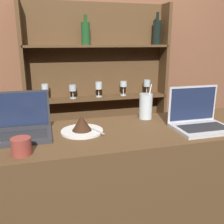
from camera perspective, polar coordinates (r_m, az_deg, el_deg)
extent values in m
cube|color=brown|center=(1.64, 4.30, -22.00)|extent=(1.73, 0.53, 1.08)
cube|color=brown|center=(2.41, -4.55, 11.20)|extent=(7.00, 0.06, 2.70)
cube|color=brown|center=(2.33, -18.77, -0.06)|extent=(0.03, 0.18, 1.88)
cube|color=brown|center=(2.58, 11.20, 2.00)|extent=(0.03, 0.18, 1.88)
cube|color=brown|center=(2.45, -3.40, 1.53)|extent=(1.32, 0.02, 1.88)
cube|color=brown|center=(2.49, -2.87, -7.33)|extent=(1.28, 0.18, 0.02)
cube|color=brown|center=(2.35, -3.02, 3.28)|extent=(1.28, 0.18, 0.02)
cube|color=brown|center=(2.29, -3.19, 14.82)|extent=(1.28, 0.18, 0.02)
cylinder|color=silver|center=(2.29, -14.88, 2.81)|extent=(0.05, 0.05, 0.01)
cylinder|color=silver|center=(2.29, -14.95, 3.78)|extent=(0.01, 0.01, 0.07)
cylinder|color=silver|center=(2.27, -15.07, 5.44)|extent=(0.06, 0.06, 0.06)
cylinder|color=silver|center=(2.31, -8.89, 3.22)|extent=(0.06, 0.06, 0.01)
cylinder|color=silver|center=(2.30, -8.93, 4.05)|extent=(0.01, 0.01, 0.06)
cylinder|color=silver|center=(2.29, -8.99, 5.47)|extent=(0.07, 0.07, 0.05)
cylinder|color=silver|center=(2.34, -3.03, 3.59)|extent=(0.06, 0.06, 0.01)
cylinder|color=silver|center=(2.34, -3.04, 4.46)|extent=(0.01, 0.01, 0.07)
cylinder|color=silver|center=(2.33, -3.06, 6.08)|extent=(0.06, 0.06, 0.07)
cylinder|color=silver|center=(2.41, 2.60, 3.91)|extent=(0.06, 0.06, 0.01)
cylinder|color=silver|center=(2.40, 2.61, 4.91)|extent=(0.01, 0.01, 0.08)
cylinder|color=silver|center=(2.39, 2.63, 6.44)|extent=(0.06, 0.06, 0.05)
cylinder|color=silver|center=(2.49, 7.90, 4.18)|extent=(0.06, 0.06, 0.01)
cylinder|color=silver|center=(2.48, 7.94, 5.04)|extent=(0.01, 0.01, 0.07)
cylinder|color=silver|center=(2.47, 8.00, 6.58)|extent=(0.07, 0.07, 0.06)
cylinder|color=#1E4C23|center=(2.27, -6.04, 17.36)|extent=(0.08, 0.08, 0.19)
cylinder|color=#1E4C23|center=(2.28, -6.14, 20.49)|extent=(0.03, 0.03, 0.06)
cylinder|color=black|center=(2.47, 10.21, 17.40)|extent=(0.08, 0.08, 0.22)
cylinder|color=black|center=(2.48, 10.38, 20.71)|extent=(0.03, 0.03, 0.07)
cube|color=#333338|center=(1.33, -20.11, -5.19)|extent=(0.30, 0.23, 0.02)
cube|color=#28282B|center=(1.32, -20.19, -4.94)|extent=(0.25, 0.13, 0.00)
cube|color=#333338|center=(1.41, -20.19, 0.57)|extent=(0.30, 0.00, 0.20)
cube|color=#1E2847|center=(1.41, -20.19, 0.54)|extent=(0.28, 0.01, 0.18)
cube|color=silver|center=(1.44, 19.90, -3.54)|extent=(0.30, 0.22, 0.02)
cube|color=#28282B|center=(1.43, 20.19, -3.29)|extent=(0.26, 0.12, 0.00)
cube|color=silver|center=(1.50, 17.93, 1.81)|extent=(0.30, 0.00, 0.21)
cube|color=#1E2847|center=(1.50, 17.98, 1.79)|extent=(0.28, 0.01, 0.19)
cylinder|color=white|center=(1.34, -6.87, -4.36)|extent=(0.22, 0.22, 0.01)
cone|color=#381E11|center=(1.33, -6.93, -2.53)|extent=(0.10, 0.10, 0.08)
cube|color=#B7B7BC|center=(1.33, -4.15, -4.07)|extent=(0.08, 0.16, 0.00)
cylinder|color=silver|center=(1.56, 7.71, 1.31)|extent=(0.08, 0.08, 0.16)
cylinder|color=white|center=(1.56, 8.23, 2.42)|extent=(0.04, 0.01, 0.21)
cylinder|color=#993D33|center=(1.13, -20.02, -7.40)|extent=(0.08, 0.08, 0.07)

